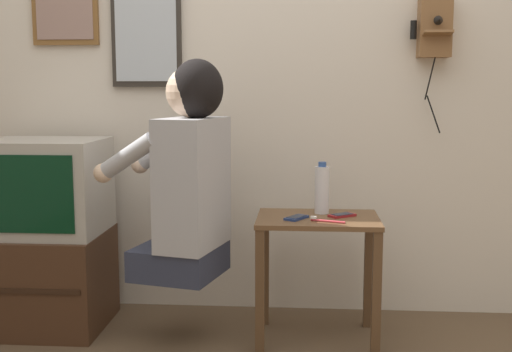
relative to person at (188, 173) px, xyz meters
The scene contains 12 objects.
wall_back 0.77m from the person, 62.63° to the left, with size 6.80×0.05×2.55m.
side_table 0.69m from the person, ahead, with size 0.56×0.41×0.59m.
person is the anchor object (origin of this frame).
tv_stand 0.95m from the person, 167.94° to the left, with size 0.59×0.51×0.47m.
television 0.77m from the person, 166.99° to the left, with size 0.57×0.47×0.46m.
wall_phone_antique 1.42m from the person, 21.38° to the left, with size 0.20×0.18×0.72m.
framed_picture 1.19m from the person, 145.53° to the left, with size 0.35×0.03×0.39m.
wall_mirror 0.89m from the person, 121.06° to the left, with size 0.36×0.03×0.57m.
cell_phone_held 0.53m from the person, ahead, with size 0.12×0.14×0.01m.
cell_phone_spare 0.74m from the person, ahead, with size 0.14×0.12×0.01m.
water_bottle 0.64m from the person, 16.53° to the left, with size 0.07×0.07×0.25m.
toothbrush 0.65m from the person, ahead, with size 0.15×0.06×0.02m.
Camera 1 is at (0.24, -2.16, 1.17)m, focal length 45.00 mm.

